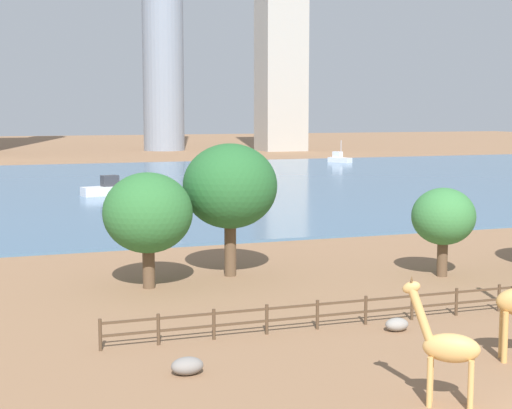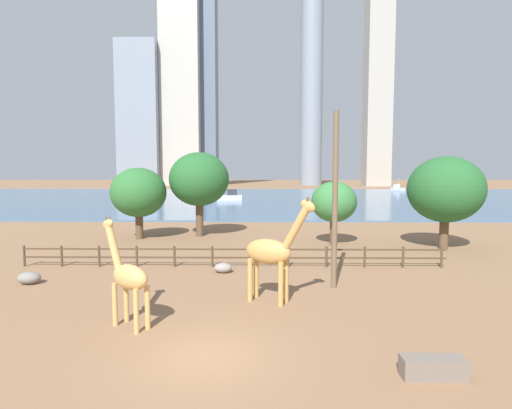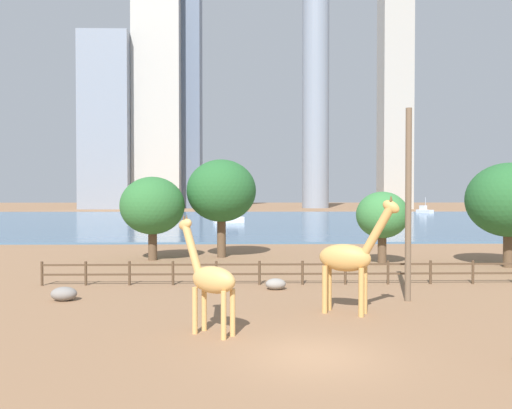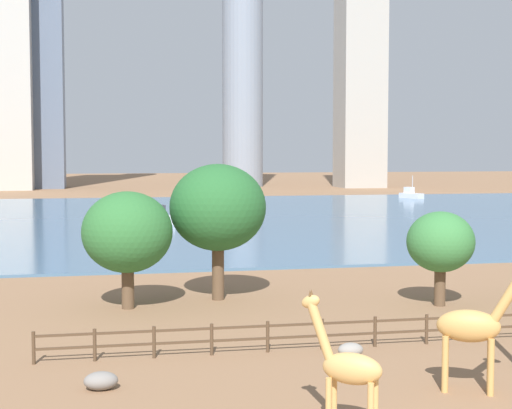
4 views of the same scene
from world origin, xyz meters
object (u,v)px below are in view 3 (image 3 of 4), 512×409
at_px(giraffe_companion, 210,279).
at_px(tree_left_small, 152,206).
at_px(tree_left_large, 382,215).
at_px(tree_center_broad, 509,200).
at_px(boulder_near_fence, 64,294).
at_px(boat_ferry, 424,211).
at_px(tree_right_tall, 221,191).
at_px(giraffe_tall, 349,258).
at_px(utility_pole, 408,205).
at_px(boat_sailboat, 229,218).
at_px(boulder_by_pole, 276,284).

xyz_separation_m(giraffe_companion, tree_left_small, (-5.70, 19.84, 2.10)).
height_order(tree_left_large, tree_center_broad, tree_center_broad).
bearing_deg(boulder_near_fence, boat_ferry, 62.08).
xyz_separation_m(tree_right_tall, boat_ferry, (46.57, 84.44, -4.30)).
bearing_deg(boat_ferry, boulder_near_fence, -54.11).
bearing_deg(giraffe_tall, tree_center_broad, 69.77).
relative_size(utility_pole, boat_sailboat, 1.70).
xyz_separation_m(giraffe_companion, boulder_by_pole, (2.79, 8.15, -1.66)).
height_order(giraffe_companion, boulder_near_fence, giraffe_companion).
xyz_separation_m(tree_left_large, boat_sailboat, (-12.23, 47.64, -2.49)).
bearing_deg(utility_pole, giraffe_tall, -143.51).
relative_size(tree_left_small, boat_ferry, 1.35).
height_order(giraffe_companion, boat_ferry, giraffe_companion).
relative_size(boulder_near_fence, tree_center_broad, 0.17).
distance_m(tree_center_broad, tree_left_small, 25.00).
xyz_separation_m(boat_ferry, boat_sailboat, (-47.33, -40.91, 0.08)).
distance_m(utility_pole, boat_sailboat, 60.62).
xyz_separation_m(giraffe_companion, tree_right_tall, (-0.63, 21.39, 3.22)).
xyz_separation_m(giraffe_tall, boulder_near_fence, (-12.66, 2.77, -1.99)).
xyz_separation_m(tree_right_tall, boat_sailboat, (-0.76, 43.54, -4.23)).
height_order(giraffe_tall, tree_left_large, tree_left_large).
bearing_deg(boulder_near_fence, boulder_by_pole, 14.08).
bearing_deg(boat_sailboat, boat_ferry, -152.03).
distance_m(giraffe_tall, boat_ferry, 110.61).
relative_size(utility_pole, tree_left_small, 1.42).
bearing_deg(giraffe_companion, boat_sailboat, -53.75).
bearing_deg(tree_right_tall, boulder_by_pole, -75.49).
relative_size(tree_center_broad, boat_sailboat, 1.35).
xyz_separation_m(tree_center_broad, tree_right_tall, (-19.58, 5.73, 0.64)).
relative_size(giraffe_tall, tree_center_broad, 0.69).
xyz_separation_m(giraffe_tall, utility_pole, (3.20, 2.37, 2.12)).
relative_size(giraffe_tall, tree_left_large, 0.95).
height_order(boulder_by_pole, boat_sailboat, boat_sailboat).
relative_size(utility_pole, tree_center_broad, 1.26).
height_order(tree_center_broad, tree_right_tall, tree_right_tall).
distance_m(giraffe_tall, giraffe_companion, 6.23).
bearing_deg(boat_sailboat, tree_left_large, 91.52).
relative_size(giraffe_companion, tree_left_large, 0.82).
bearing_deg(boulder_near_fence, tree_center_broad, 20.97).
bearing_deg(giraffe_tall, tree_left_small, 149.69).
bearing_deg(tree_left_large, utility_pole, -100.03).
distance_m(tree_center_broad, tree_right_tall, 20.42).
bearing_deg(utility_pole, tree_left_small, 134.64).
bearing_deg(utility_pole, boat_sailboat, 99.61).
bearing_deg(tree_center_broad, utility_pole, -134.54).
xyz_separation_m(boulder_near_fence, boat_ferry, (53.09, 100.18, 0.54)).
bearing_deg(tree_right_tall, giraffe_tall, -71.64).
relative_size(boulder_near_fence, boat_ferry, 0.26).
bearing_deg(giraffe_companion, utility_pole, -113.89).
xyz_separation_m(giraffe_tall, tree_right_tall, (-6.14, 18.51, 2.85)).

